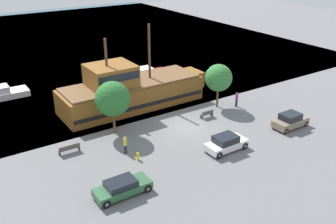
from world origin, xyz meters
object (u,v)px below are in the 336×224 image
Objects in this scene: parked_car_curb_front at (290,121)px; moored_boat_dockside at (2,94)px; moored_boat_outer at (145,74)px; parked_car_curb_mid at (226,143)px; pedestrian_walking_near at (237,99)px; bench_promenade_east at (69,149)px; pedestrian_walking_far at (125,145)px; fire_hydrant at (138,156)px; bench_promenade_west at (207,114)px; parked_car_curb_rear at (122,187)px; pirate_ship at (130,91)px.

moored_boat_dockside is at bearing 132.86° from parked_car_curb_front.
parked_car_curb_mid is at bearing -100.42° from moored_boat_outer.
pedestrian_walking_near is (-0.92, 7.11, 0.14)m from parked_car_curb_front.
bench_promenade_east is 1.15× the size of pedestrian_walking_far.
pedestrian_walking_near reaches higher than fire_hydrant.
parked_car_curb_front is 8.72m from parked_car_curb_mid.
bench_promenade_east is 5.15m from pedestrian_walking_far.
pedestrian_walking_near reaches higher than bench_promenade_west.
moored_boat_dockside is at bearing 120.23° from parked_car_curb_mid.
parked_car_curb_rear is at bearing -152.67° from bench_promenade_west.
moored_boat_outer reaches higher than parked_car_curb_rear.
bench_promenade_west is at bearing 65.09° from parked_car_curb_mid.
fire_hydrant is 1.76m from pedestrian_walking_far.
pedestrian_walking_near is at bearing 8.58° from pedestrian_walking_far.
fire_hydrant is 0.45× the size of pedestrian_walking_far.
moored_boat_outer is at bearing -10.29° from moored_boat_dockside.
parked_car_curb_rear is 15.91m from bench_promenade_west.
parked_car_curb_front reaches higher than moored_boat_outer.
parked_car_curb_front is 2.01× the size of bench_promenade_east.
pedestrian_walking_near is (15.44, 4.05, 0.50)m from fire_hydrant.
moored_boat_dockside is 17.68m from bench_promenade_east.
parked_car_curb_front is at bearing -10.59° from fire_hydrant.
moored_boat_dockside is 25.52m from bench_promenade_west.
pirate_ship is 9.43m from bench_promenade_west.
parked_car_curb_rear is 2.47× the size of pedestrian_walking_near.
parked_car_curb_front reaches higher than parked_car_curb_mid.
pirate_ship is 12.27m from fire_hydrant.
parked_car_curb_rear is at bearing -132.76° from fire_hydrant.
pirate_ship is 4.40× the size of parked_car_curb_mid.
parked_car_curb_rear is 2.90× the size of bench_promenade_west.
parked_car_curb_rear is at bearing -119.71° from pedestrian_walking_far.
pedestrian_walking_far is (-15.82, -2.39, -0.05)m from pedestrian_walking_near.
pedestrian_walking_far is (6.55, -20.38, 0.29)m from moored_boat_dockside.
moored_boat_outer is 21.58m from bench_promenade_east.
pedestrian_walking_far is (-16.74, 4.72, 0.10)m from parked_car_curb_front.
parked_car_curb_mid is 2.69× the size of bench_promenade_west.
pedestrian_walking_near is (3.82, -14.63, 0.33)m from moored_boat_outer.
parked_car_curb_front reaches higher than bench_promenade_west.
pedestrian_walking_near is at bearing 5.71° from bench_promenade_west.
moored_boat_outer is 1.50× the size of parked_car_curb_rear.
parked_car_curb_rear is (-8.57, -14.77, -1.30)m from pirate_ship.
bench_promenade_west is (17.61, -18.47, -0.14)m from moored_boat_dockside.
parked_car_curb_front is (23.30, -25.11, 0.19)m from moored_boat_dockside.
fire_hydrant is at bearing -165.31° from pedestrian_walking_near.
fire_hydrant is at bearing -114.88° from pirate_ship.
fire_hydrant is (6.93, -22.05, -0.16)m from moored_boat_dockside.
parked_car_curb_front reaches higher than fire_hydrant.
moored_boat_dockside is 1.37× the size of parked_car_curb_rear.
moored_boat_dockside is at bearing 169.71° from moored_boat_outer.
pirate_ship is 9.18× the size of bench_promenade_east.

